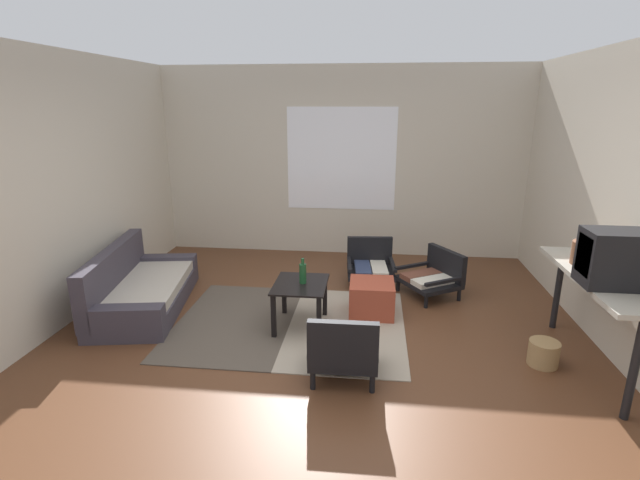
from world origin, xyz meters
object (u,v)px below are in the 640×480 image
(armchair_corner, at_px, (434,275))
(ottoman_orange, at_px, (372,298))
(clay_vase, at_px, (586,251))
(wicker_basket, at_px, (543,353))
(coffee_table, at_px, (301,292))
(glass_bottle, at_px, (303,273))
(armchair_striped_foreground, at_px, (344,350))
(crt_television, at_px, (616,259))
(couch, at_px, (140,290))
(console_shelf, at_px, (596,286))
(armchair_by_window, at_px, (370,264))

(armchair_corner, relative_size, ottoman_orange, 1.76)
(clay_vase, distance_m, wicker_basket, 0.96)
(coffee_table, relative_size, glass_bottle, 2.42)
(armchair_striped_foreground, xyz_separation_m, crt_television, (2.04, 0.23, 0.78))
(armchair_striped_foreground, xyz_separation_m, glass_bottle, (-0.47, 0.93, 0.29))
(couch, relative_size, clay_vase, 5.38)
(clay_vase, bearing_deg, glass_bottle, 175.34)
(coffee_table, xyz_separation_m, armchair_striped_foreground, (0.49, -0.91, -0.09))
(couch, distance_m, coffee_table, 1.86)
(coffee_table, relative_size, console_shelf, 0.40)
(ottoman_orange, bearing_deg, clay_vase, -16.73)
(crt_television, bearing_deg, ottoman_orange, 150.20)
(couch, xyz_separation_m, armchair_striped_foreground, (2.33, -1.16, 0.07))
(armchair_striped_foreground, distance_m, glass_bottle, 1.08)
(armchair_corner, height_order, console_shelf, console_shelf)
(ottoman_orange, bearing_deg, couch, -177.51)
(clay_vase, bearing_deg, armchair_striped_foreground, -160.47)
(coffee_table, xyz_separation_m, crt_television, (2.53, -0.68, 0.68))
(armchair_by_window, relative_size, glass_bottle, 2.44)
(ottoman_orange, xyz_separation_m, wicker_basket, (1.49, -0.85, -0.07))
(coffee_table, xyz_separation_m, armchair_corner, (1.43, 0.98, -0.12))
(clay_vase, relative_size, wicker_basket, 1.33)
(armchair_corner, relative_size, wicker_basket, 3.23)
(ottoman_orange, bearing_deg, wicker_basket, -29.68)
(armchair_striped_foreground, bearing_deg, console_shelf, 12.67)
(armchair_striped_foreground, bearing_deg, glass_bottle, 116.82)
(armchair_striped_foreground, distance_m, wicker_basket, 1.76)
(ottoman_orange, bearing_deg, armchair_by_window, 91.52)
(couch, bearing_deg, console_shelf, -9.16)
(couch, height_order, coffee_table, couch)
(glass_bottle, bearing_deg, crt_television, -15.59)
(armchair_by_window, distance_m, clay_vase, 2.51)
(ottoman_orange, distance_m, clay_vase, 2.06)
(clay_vase, bearing_deg, armchair_corner, 133.50)
(armchair_by_window, height_order, crt_television, crt_television)
(couch, relative_size, glass_bottle, 7.09)
(armchair_striped_foreground, bearing_deg, crt_television, 6.42)
(crt_television, height_order, glass_bottle, crt_television)
(coffee_table, distance_m, clay_vase, 2.61)
(ottoman_orange, height_order, crt_television, crt_television)
(ottoman_orange, bearing_deg, coffee_table, -152.95)
(armchair_corner, bearing_deg, coffee_table, -145.42)
(clay_vase, bearing_deg, coffee_table, 175.76)
(console_shelf, height_order, crt_television, crt_television)
(crt_television, bearing_deg, armchair_by_window, 132.38)
(console_shelf, bearing_deg, wicker_basket, -174.70)
(armchair_by_window, bearing_deg, crt_television, -47.62)
(armchair_by_window, relative_size, ottoman_orange, 1.35)
(armchair_striped_foreground, relative_size, armchair_corner, 0.73)
(couch, bearing_deg, crt_television, -12.09)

